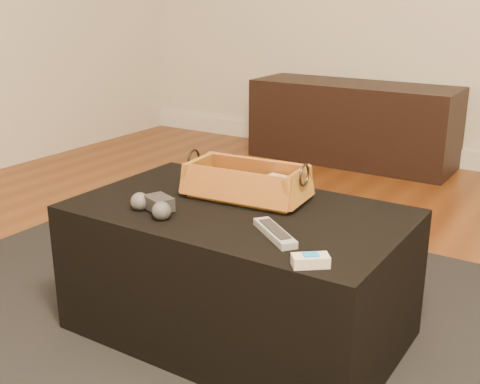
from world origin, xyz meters
The scene contains 10 objects.
baseboard centered at (0.00, 2.73, 0.06)m, with size 5.00×0.04×0.12m, color white.
media_cabinet centered at (-0.71, 2.51, 0.26)m, with size 1.30×0.45×0.51m, color black.
area_rug centered at (-0.19, 0.28, 0.01)m, with size 2.60×2.00×0.01m, color black.
ottoman centered at (-0.19, 0.33, 0.22)m, with size 1.00×0.60×0.42m, color black.
tv_remote centered at (-0.24, 0.41, 0.46)m, with size 0.20×0.05×0.02m, color black.
cloth_bundle centered at (-0.12, 0.46, 0.47)m, with size 0.11×0.07×0.06m, color tan.
wicker_basket centered at (-0.22, 0.43, 0.48)m, with size 0.41×0.24×0.14m.
game_controller centered at (-0.37, 0.16, 0.46)m, with size 0.17×0.12×0.05m.
silver_remote centered at (0.01, 0.20, 0.44)m, with size 0.19×0.16×0.02m.
cream_gadget centered at (0.18, 0.08, 0.45)m, with size 0.10×0.09×0.03m.
Camera 1 is at (0.74, -1.10, 1.05)m, focal length 45.00 mm.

